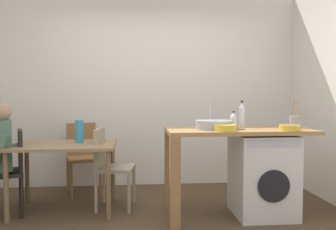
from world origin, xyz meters
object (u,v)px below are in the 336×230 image
at_px(chair_person_seat, 10,167).
at_px(vase, 79,131).
at_px(dining_table, 64,153).
at_px(bottle_squat_brown, 242,115).
at_px(chair_opposite, 109,163).
at_px(washing_machine, 262,175).
at_px(utensil_crock, 295,121).
at_px(bottle_tall_green, 233,120).
at_px(colander, 290,127).
at_px(chair_spare_by_wall, 83,153).
at_px(mixing_bowl, 225,127).

distance_m(chair_person_seat, vase, 0.81).
xyz_separation_m(dining_table, bottle_squat_brown, (1.96, -0.07, 0.41)).
bearing_deg(chair_person_seat, chair_opposite, -102.25).
distance_m(washing_machine, vase, 2.05).
bearing_deg(utensil_crock, chair_person_seat, 176.28).
xyz_separation_m(washing_machine, bottle_tall_green, (-0.29, 0.09, 0.57)).
height_order(chair_person_seat, washing_machine, chair_person_seat).
xyz_separation_m(dining_table, utensil_crock, (2.48, -0.27, 0.35)).
relative_size(washing_machine, colander, 4.30).
bearing_deg(chair_spare_by_wall, chair_person_seat, 36.41).
distance_m(washing_machine, mixing_bowl, 0.72).
distance_m(chair_opposite, colander, 1.97).
relative_size(mixing_bowl, utensil_crock, 0.74).
xyz_separation_m(chair_person_seat, colander, (2.85, -0.47, 0.44)).
bearing_deg(bottle_squat_brown, chair_spare_by_wall, 155.89).
distance_m(chair_person_seat, washing_machine, 2.67).
distance_m(chair_opposite, chair_spare_by_wall, 0.81).
distance_m(bottle_tall_green, bottle_squat_brown, 0.22).
distance_m(chair_spare_by_wall, colander, 2.62).
relative_size(chair_opposite, utensil_crock, 3.00).
bearing_deg(chair_spare_by_wall, colander, 132.41).
bearing_deg(vase, bottle_squat_brown, -5.36).
height_order(bottle_squat_brown, colander, bottle_squat_brown).
bearing_deg(bottle_squat_brown, utensil_crock, -21.18).
bearing_deg(dining_table, chair_opposite, 7.25).
xyz_separation_m(washing_machine, vase, (-1.96, 0.42, 0.44)).
height_order(chair_person_seat, utensil_crock, utensil_crock).
relative_size(chair_person_seat, bottle_tall_green, 4.99).
height_order(dining_table, washing_machine, washing_machine).
distance_m(washing_machine, bottle_tall_green, 0.65).
xyz_separation_m(dining_table, chair_spare_by_wall, (0.08, 0.77, -0.14)).
height_order(dining_table, colander, colander).
bearing_deg(chair_spare_by_wall, chair_opposite, 102.27).
bearing_deg(bottle_tall_green, vase, 168.67).
relative_size(chair_opposite, colander, 4.50).
distance_m(chair_person_seat, utensil_crock, 3.07).
relative_size(chair_person_seat, colander, 4.50).
distance_m(dining_table, chair_opposite, 0.50).
bearing_deg(mixing_bowl, chair_person_seat, 168.54).
bearing_deg(chair_spare_by_wall, washing_machine, 134.69).
distance_m(washing_machine, bottle_squat_brown, 0.69).
height_order(bottle_tall_green, vase, bottle_tall_green).
distance_m(dining_table, chair_spare_by_wall, 0.79).
bearing_deg(utensil_crock, bottle_tall_green, 176.74).
height_order(chair_spare_by_wall, washing_machine, chair_spare_by_wall).
height_order(chair_opposite, utensil_crock, utensil_crock).
bearing_deg(utensil_crock, chair_opposite, 170.58).
distance_m(colander, vase, 2.24).
bearing_deg(washing_machine, dining_table, 171.28).
bearing_deg(dining_table, utensil_crock, -6.25).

